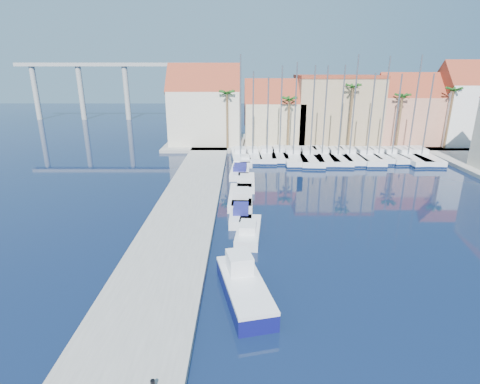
# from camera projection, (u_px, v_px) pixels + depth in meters

# --- Properties ---
(ground) EXTENTS (260.00, 260.00, 0.00)m
(ground) POSITION_uv_depth(u_px,v_px,m) (301.00, 297.00, 22.56)
(ground) COLOR black
(ground) RESTS_ON ground
(quay_west) EXTENTS (6.00, 77.00, 0.50)m
(quay_west) POSITION_uv_depth(u_px,v_px,m) (185.00, 212.00, 35.34)
(quay_west) COLOR gray
(quay_west) RESTS_ON ground
(shore_north) EXTENTS (54.00, 16.00, 0.50)m
(shore_north) POSITION_uv_depth(u_px,v_px,m) (317.00, 143.00, 67.98)
(shore_north) COLOR gray
(shore_north) RESTS_ON ground
(fishing_boat) EXTENTS (3.67, 6.98, 2.33)m
(fishing_boat) POSITION_uv_depth(u_px,v_px,m) (244.00, 286.00, 22.35)
(fishing_boat) COLOR #0E0F52
(fishing_boat) RESTS_ON ground
(motorboat_west_0) EXTENTS (2.35, 5.84, 1.40)m
(motorboat_west_0) POSITION_uv_depth(u_px,v_px,m) (248.00, 231.00, 30.54)
(motorboat_west_0) COLOR white
(motorboat_west_0) RESTS_ON ground
(motorboat_west_1) EXTENTS (2.10, 6.15, 1.40)m
(motorboat_west_1) POSITION_uv_depth(u_px,v_px,m) (241.00, 213.00, 34.42)
(motorboat_west_1) COLOR white
(motorboat_west_1) RESTS_ON ground
(motorboat_west_2) EXTENTS (2.49, 7.42, 1.40)m
(motorboat_west_2) POSITION_uv_depth(u_px,v_px,m) (241.00, 196.00, 38.71)
(motorboat_west_2) COLOR white
(motorboat_west_2) RESTS_ON ground
(motorboat_west_3) EXTENTS (2.09, 6.16, 1.40)m
(motorboat_west_3) POSITION_uv_depth(u_px,v_px,m) (246.00, 182.00, 43.69)
(motorboat_west_3) COLOR white
(motorboat_west_3) RESTS_ON ground
(motorboat_west_4) EXTENTS (2.73, 7.42, 1.40)m
(motorboat_west_4) POSITION_uv_depth(u_px,v_px,m) (240.00, 170.00, 48.62)
(motorboat_west_4) COLOR white
(motorboat_west_4) RESTS_ON ground
(motorboat_west_5) EXTENTS (2.07, 5.29, 1.40)m
(motorboat_west_5) POSITION_uv_depth(u_px,v_px,m) (245.00, 161.00, 53.74)
(motorboat_west_5) COLOR white
(motorboat_west_5) RESTS_ON ground
(motorboat_west_6) EXTENTS (2.43, 6.55, 1.40)m
(motorboat_west_6) POSITION_uv_depth(u_px,v_px,m) (242.00, 153.00, 58.46)
(motorboat_west_6) COLOR white
(motorboat_west_6) RESTS_ON ground
(sailboat_0) EXTENTS (3.21, 9.68, 14.98)m
(sailboat_0) POSITION_uv_depth(u_px,v_px,m) (240.00, 155.00, 56.38)
(sailboat_0) COLOR white
(sailboat_0) RESTS_ON ground
(sailboat_1) EXTENTS (2.71, 8.72, 12.75)m
(sailboat_1) POSITION_uv_depth(u_px,v_px,m) (252.00, 155.00, 56.67)
(sailboat_1) COLOR white
(sailboat_1) RESTS_ON ground
(sailboat_2) EXTENTS (2.54, 9.32, 11.92)m
(sailboat_2) POSITION_uv_depth(u_px,v_px,m) (267.00, 155.00, 56.92)
(sailboat_2) COLOR white
(sailboat_2) RESTS_ON ground
(sailboat_3) EXTENTS (3.03, 9.43, 13.50)m
(sailboat_3) POSITION_uv_depth(u_px,v_px,m) (279.00, 154.00, 57.24)
(sailboat_3) COLOR white
(sailboat_3) RESTS_ON ground
(sailboat_4) EXTENTS (3.12, 11.64, 13.97)m
(sailboat_4) POSITION_uv_depth(u_px,v_px,m) (293.00, 156.00, 56.38)
(sailboat_4) COLOR white
(sailboat_4) RESTS_ON ground
(sailboat_5) EXTENTS (3.94, 12.17, 13.57)m
(sailboat_5) POSITION_uv_depth(u_px,v_px,m) (310.00, 156.00, 56.04)
(sailboat_5) COLOR white
(sailboat_5) RESTS_ON ground
(sailboat_6) EXTENTS (3.33, 11.76, 13.53)m
(sailboat_6) POSITION_uv_depth(u_px,v_px,m) (321.00, 155.00, 56.57)
(sailboat_6) COLOR white
(sailboat_6) RESTS_ON ground
(sailboat_7) EXTENTS (3.47, 10.88, 13.58)m
(sailboat_7) POSITION_uv_depth(u_px,v_px,m) (337.00, 156.00, 56.03)
(sailboat_7) COLOR white
(sailboat_7) RESTS_ON ground
(sailboat_8) EXTENTS (3.09, 10.91, 14.95)m
(sailboat_8) POSITION_uv_depth(u_px,v_px,m) (348.00, 155.00, 56.58)
(sailboat_8) COLOR white
(sailboat_8) RESTS_ON ground
(sailboat_9) EXTENTS (2.84, 10.74, 12.52)m
(sailboat_9) POSITION_uv_depth(u_px,v_px,m) (365.00, 156.00, 56.11)
(sailboat_9) COLOR white
(sailboat_9) RESTS_ON ground
(sailboat_10) EXTENTS (2.37, 8.59, 14.76)m
(sailboat_10) POSITION_uv_depth(u_px,v_px,m) (377.00, 155.00, 56.63)
(sailboat_10) COLOR white
(sailboat_10) RESTS_ON ground
(sailboat_11) EXTENTS (3.04, 9.04, 12.41)m
(sailboat_11) POSITION_uv_depth(u_px,v_px,m) (390.00, 155.00, 56.50)
(sailboat_11) COLOR white
(sailboat_11) RESTS_ON ground
(sailboat_12) EXTENTS (3.78, 11.28, 14.93)m
(sailboat_12) POSITION_uv_depth(u_px,v_px,m) (406.00, 156.00, 56.27)
(sailboat_12) COLOR white
(sailboat_12) RESTS_ON ground
(sailboat_13) EXTENTS (3.74, 11.73, 12.44)m
(sailboat_13) POSITION_uv_depth(u_px,v_px,m) (420.00, 156.00, 56.50)
(sailboat_13) COLOR white
(sailboat_13) RESTS_ON ground
(building_0) EXTENTS (12.30, 9.00, 13.50)m
(building_0) POSITION_uv_depth(u_px,v_px,m) (205.00, 108.00, 65.16)
(building_0) COLOR beige
(building_0) RESTS_ON shore_north
(building_1) EXTENTS (10.30, 8.00, 11.00)m
(building_1) POSITION_uv_depth(u_px,v_px,m) (274.00, 115.00, 65.48)
(building_1) COLOR tan
(building_1) RESTS_ON shore_north
(building_2) EXTENTS (14.20, 10.20, 11.50)m
(building_2) POSITION_uv_depth(u_px,v_px,m) (336.00, 109.00, 66.08)
(building_2) COLOR tan
(building_2) RESTS_ON shore_north
(building_3) EXTENTS (10.30, 8.00, 12.00)m
(building_3) POSITION_uv_depth(u_px,v_px,m) (406.00, 112.00, 65.19)
(building_3) COLOR tan
(building_3) RESTS_ON shore_north
(building_4) EXTENTS (8.30, 8.00, 14.00)m
(building_4) POSITION_uv_depth(u_px,v_px,m) (462.00, 106.00, 63.85)
(building_4) COLOR white
(building_4) RESTS_ON shore_north
(palm_0) EXTENTS (2.60, 2.60, 10.15)m
(palm_0) POSITION_uv_depth(u_px,v_px,m) (227.00, 95.00, 59.59)
(palm_0) COLOR brown
(palm_0) RESTS_ON shore_north
(palm_1) EXTENTS (2.60, 2.60, 9.15)m
(palm_1) POSITION_uv_depth(u_px,v_px,m) (289.00, 101.00, 59.83)
(palm_1) COLOR brown
(palm_1) RESTS_ON shore_north
(palm_2) EXTENTS (2.60, 2.60, 11.15)m
(palm_2) POSITION_uv_depth(u_px,v_px,m) (353.00, 89.00, 59.19)
(palm_2) COLOR brown
(palm_2) RESTS_ON shore_north
(palm_3) EXTENTS (2.60, 2.60, 9.65)m
(palm_3) POSITION_uv_depth(u_px,v_px,m) (402.00, 98.00, 59.60)
(palm_3) COLOR brown
(palm_3) RESTS_ON shore_north
(palm_4) EXTENTS (2.60, 2.60, 10.65)m
(palm_4) POSITION_uv_depth(u_px,v_px,m) (454.00, 92.00, 59.26)
(palm_4) COLOR brown
(palm_4) RESTS_ON shore_north
(viaduct) EXTENTS (48.00, 2.20, 14.45)m
(viaduct) POSITION_uv_depth(u_px,v_px,m) (106.00, 80.00, 97.34)
(viaduct) COLOR #9E9E99
(viaduct) RESTS_ON ground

